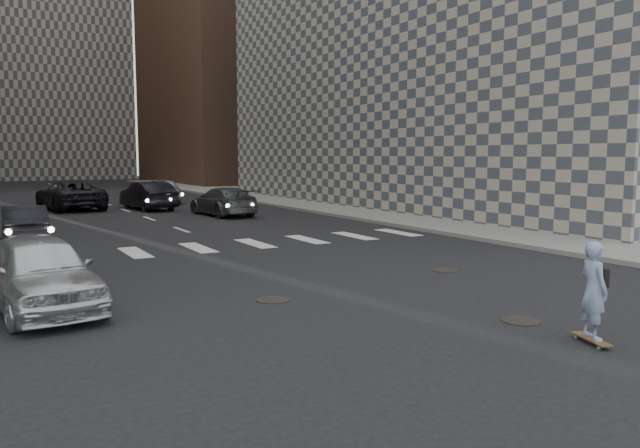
# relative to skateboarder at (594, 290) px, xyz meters

# --- Properties ---
(ground) EXTENTS (160.00, 160.00, 0.00)m
(ground) POSITION_rel_skateboarder_xyz_m (-1.14, 4.00, -0.87)
(ground) COLOR black
(ground) RESTS_ON ground
(sidewalk_right) EXTENTS (13.00, 80.00, 0.15)m
(sidewalk_right) POSITION_rel_skateboarder_xyz_m (13.36, 24.00, -0.79)
(sidewalk_right) COLOR gray
(sidewalk_right) RESTS_ON ground
(building_right) EXTENTS (15.00, 33.00, 22.00)m
(building_right) POSITION_rel_skateboarder_xyz_m (17.35, 22.49, 10.12)
(building_right) COLOR #ADA08E
(building_right) RESTS_ON ground
(tower_right) EXTENTS (18.00, 24.00, 36.00)m
(tower_right) POSITION_rel_skateboarder_xyz_m (18.86, 59.00, 17.13)
(tower_right) COLOR brown
(tower_right) RESTS_ON ground
(manhole_a) EXTENTS (0.70, 0.70, 0.02)m
(manhole_a) POSITION_rel_skateboarder_xyz_m (0.06, 1.50, -0.86)
(manhole_a) COLOR black
(manhole_a) RESTS_ON ground
(manhole_b) EXTENTS (0.70, 0.70, 0.02)m
(manhole_b) POSITION_rel_skateboarder_xyz_m (-3.14, 5.20, -0.86)
(manhole_b) COLOR black
(manhole_b) RESTS_ON ground
(manhole_c) EXTENTS (0.70, 0.70, 0.02)m
(manhole_c) POSITION_rel_skateboarder_xyz_m (2.16, 6.00, -0.86)
(manhole_c) COLOR black
(manhole_c) RESTS_ON ground
(skateboarder) EXTENTS (0.53, 0.85, 1.65)m
(skateboarder) POSITION_rel_skateboarder_xyz_m (0.00, 0.00, 0.00)
(skateboarder) COLOR brown
(skateboarder) RESTS_ON ground
(silver_sedan) EXTENTS (2.24, 4.48, 1.47)m
(silver_sedan) POSITION_rel_skateboarder_xyz_m (-7.39, 6.69, -0.13)
(silver_sedan) COLOR silver
(silver_sedan) RESTS_ON ground
(traffic_car_a) EXTENTS (1.48, 3.93, 1.28)m
(traffic_car_a) POSITION_rel_skateboarder_xyz_m (-6.89, 17.00, -0.22)
(traffic_car_a) COLOR black
(traffic_car_a) RESTS_ON ground
(traffic_car_b) EXTENTS (2.27, 4.91, 1.39)m
(traffic_car_b) POSITION_rel_skateboarder_xyz_m (2.47, 22.84, -0.17)
(traffic_car_b) COLOR #4E5255
(traffic_car_b) RESTS_ON ground
(traffic_car_c) EXTENTS (3.32, 5.98, 1.58)m
(traffic_car_c) POSITION_rel_skateboarder_xyz_m (-3.66, 30.00, -0.07)
(traffic_car_c) COLOR black
(traffic_car_c) RESTS_ON ground
(traffic_car_d) EXTENTS (2.51, 4.92, 1.61)m
(traffic_car_d) POSITION_rel_skateboarder_xyz_m (1.95, 32.00, -0.06)
(traffic_car_d) COLOR #ABADB3
(traffic_car_d) RESTS_ON ground
(traffic_car_e) EXTENTS (2.19, 4.84, 1.54)m
(traffic_car_e) POSITION_rel_skateboarder_xyz_m (0.08, 28.00, -0.09)
(traffic_car_e) COLOR black
(traffic_car_e) RESTS_ON ground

